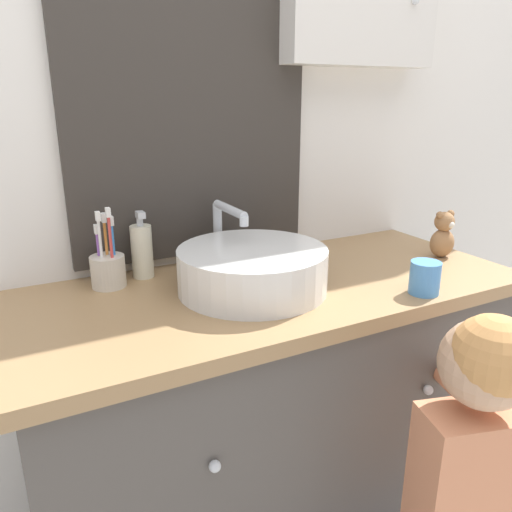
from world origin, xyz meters
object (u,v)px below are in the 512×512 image
at_px(toothbrush_holder, 108,268).
at_px(teddy_bear, 443,235).
at_px(sink_basin, 252,268).
at_px(child_figure, 468,474).
at_px(drinking_cup, 425,278).
at_px(soap_dispenser, 142,250).

relative_size(toothbrush_holder, teddy_bear, 1.46).
distance_m(sink_basin, child_figure, 0.63).
height_order(sink_basin, drinking_cup, sink_basin).
bearing_deg(soap_dispenser, child_figure, -55.04).
distance_m(soap_dispenser, child_figure, 0.89).
height_order(toothbrush_holder, child_figure, toothbrush_holder).
bearing_deg(teddy_bear, soap_dispenser, 163.77).
xyz_separation_m(child_figure, teddy_bear, (0.34, 0.43, 0.36)).
distance_m(sink_basin, drinking_cup, 0.40).
height_order(teddy_bear, drinking_cup, teddy_bear).
height_order(toothbrush_holder, soap_dispenser, toothbrush_holder).
bearing_deg(child_figure, soap_dispenser, 124.96).
height_order(child_figure, drinking_cup, drinking_cup).
bearing_deg(drinking_cup, teddy_bear, 35.82).
bearing_deg(drinking_cup, toothbrush_holder, 148.89).
distance_m(soap_dispenser, drinking_cup, 0.69).
height_order(toothbrush_holder, drinking_cup, toothbrush_holder).
relative_size(child_figure, teddy_bear, 6.69).
distance_m(sink_basin, toothbrush_holder, 0.35).
relative_size(child_figure, drinking_cup, 11.68).
relative_size(soap_dispenser, teddy_bear, 1.27).
bearing_deg(toothbrush_holder, soap_dispenser, 16.62).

